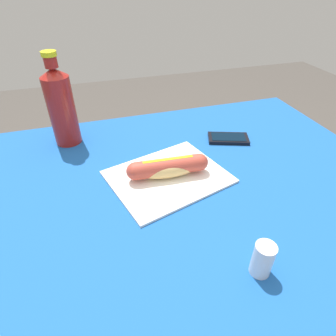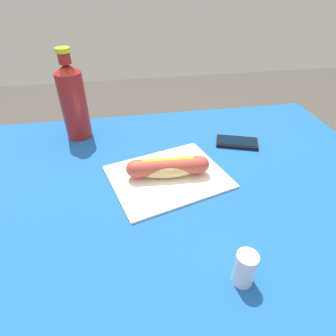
# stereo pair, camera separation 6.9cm
# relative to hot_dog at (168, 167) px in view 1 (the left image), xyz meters

# --- Properties ---
(ground_plane) EXTENTS (6.00, 6.00, 0.00)m
(ground_plane) POSITION_rel_hot_dog_xyz_m (0.03, 0.04, -0.77)
(ground_plane) COLOR #47423D
(ground_plane) RESTS_ON ground
(dining_table) EXTENTS (1.20, 0.82, 0.74)m
(dining_table) POSITION_rel_hot_dog_xyz_m (0.03, 0.04, -0.17)
(dining_table) COLOR brown
(dining_table) RESTS_ON ground
(paper_wrapper) EXTENTS (0.33, 0.29, 0.01)m
(paper_wrapper) POSITION_rel_hot_dog_xyz_m (0.00, 0.00, -0.03)
(paper_wrapper) COLOR white
(paper_wrapper) RESTS_ON dining_table
(hot_dog) EXTENTS (0.21, 0.06, 0.05)m
(hot_dog) POSITION_rel_hot_dog_xyz_m (0.00, 0.00, 0.00)
(hot_dog) COLOR #DBB26B
(hot_dog) RESTS_ON paper_wrapper
(cell_phone) EXTENTS (0.13, 0.10, 0.01)m
(cell_phone) POSITION_rel_hot_dog_xyz_m (-0.23, -0.13, -0.03)
(cell_phone) COLOR black
(cell_phone) RESTS_ON dining_table
(soda_bottle) EXTENTS (0.07, 0.07, 0.26)m
(soda_bottle) POSITION_rel_hot_dog_xyz_m (0.23, -0.26, 0.08)
(soda_bottle) COLOR maroon
(soda_bottle) RESTS_ON dining_table
(salt_shaker) EXTENTS (0.04, 0.04, 0.07)m
(salt_shaker) POSITION_rel_hot_dog_xyz_m (-0.08, 0.30, 0.00)
(salt_shaker) COLOR silver
(salt_shaker) RESTS_ON dining_table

